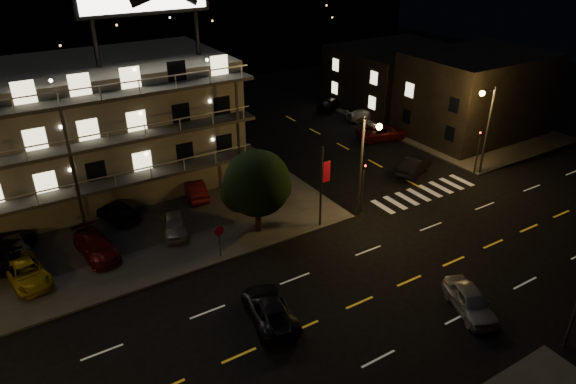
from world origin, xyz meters
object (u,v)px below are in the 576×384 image
tree (257,185)px  lot_car_2 (26,273)px  lot_car_7 (14,244)px  road_car_west (269,309)px  lot_car_4 (174,224)px  side_car_0 (415,166)px  road_car_east (470,301)px

tree → lot_car_2: tree is taller
lot_car_7 → road_car_west: (11.43, -14.84, -0.07)m
lot_car_7 → tree: bearing=154.1°
lot_car_4 → lot_car_7: (-10.12, 3.40, -0.07)m
side_car_0 → lot_car_4: bearing=61.7°
side_car_0 → road_car_east: (-10.63, -15.39, -0.04)m
road_car_east → lot_car_4: bearing=145.2°
tree → lot_car_7: 16.91m
side_car_0 → road_car_west: (-20.76, -9.84, -0.07)m
lot_car_4 → lot_car_2: bearing=-161.4°
tree → lot_car_7: tree is taller
tree → road_car_east: 15.64m
lot_car_2 → side_car_0: size_ratio=0.99×
road_car_east → road_car_west: 11.55m
lot_car_7 → side_car_0: (32.19, -5.00, 0.00)m
lot_car_4 → side_car_0: 22.13m
road_car_east → side_car_0: bearing=76.6°
tree → lot_car_2: 15.57m
lot_car_7 → road_car_east: size_ratio=0.98×
tree → road_car_east: size_ratio=1.46×
lot_car_7 → road_car_west: 18.74m
lot_car_2 → side_car_0: side_car_0 is taller
lot_car_2 → road_car_west: (11.17, -10.75, -0.09)m
lot_car_2 → road_car_west: lot_car_2 is taller
tree → side_car_0: size_ratio=1.34×
road_car_west → road_car_east: bearing=162.3°
lot_car_2 → road_car_west: 15.50m
side_car_0 → road_car_west: bearing=91.3°
lot_car_2 → lot_car_4: lot_car_4 is taller
tree → lot_car_4: (-5.24, 2.98, -3.00)m
lot_car_4 → road_car_west: lot_car_4 is taller
side_car_0 → road_car_west: size_ratio=0.93×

